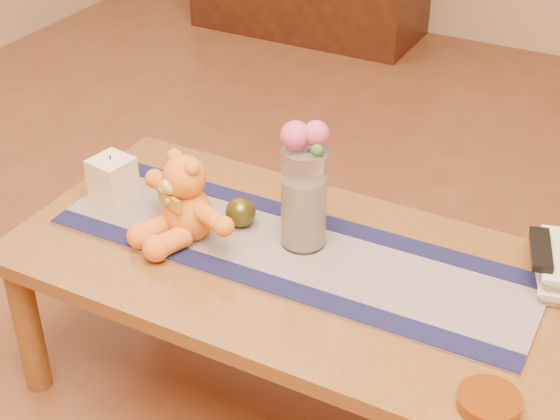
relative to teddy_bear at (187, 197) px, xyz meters
The scene contains 24 objects.
floor 0.63m from the teddy_bear, ahead, with size 5.50×5.50×0.00m, color brown.
coffee_table_top 0.32m from the teddy_bear, ahead, with size 1.40×0.70×0.04m, color brown.
table_leg_fl 0.56m from the teddy_bear, 143.83° to the right, with size 0.07×0.07×0.41m, color brown.
table_leg_bl 0.60m from the teddy_bear, 137.47° to the left, with size 0.07×0.07×0.41m, color brown.
persian_runner 0.28m from the teddy_bear, 13.00° to the left, with size 1.20×0.35×0.01m, color #1B204B.
runner_border_near 0.29m from the teddy_bear, 18.67° to the right, with size 1.20×0.06×0.00m, color #13143A.
runner_border_far 0.34m from the teddy_bear, 38.92° to the left, with size 1.20×0.06×0.00m, color #13143A.
teddy_bear is the anchor object (origin of this frame).
pillar_candle 0.28m from the teddy_bear, behind, with size 0.10×0.10×0.12m, color beige.
candle_wick 0.27m from the teddy_bear, behind, with size 0.00×0.00×0.01m, color black.
glass_vase 0.29m from the teddy_bear, 19.81° to the left, with size 0.11×0.11×0.26m, color silver.
potpourri_fill 0.29m from the teddy_bear, 19.81° to the left, with size 0.09×0.09×0.18m, color beige.
rose_left 0.32m from the teddy_bear, 19.24° to the left, with size 0.07×0.07×0.07m, color #C54576.
rose_right 0.37m from the teddy_bear, 19.11° to the left, with size 0.06×0.06×0.06m, color #C54576.
blue_flower_back 0.36m from the teddy_bear, 25.31° to the left, with size 0.04×0.04×0.04m, color #435092.
blue_flower_side 0.32m from the teddy_bear, 26.07° to the left, with size 0.04×0.04×0.04m, color #435092.
leaf_sprig 0.36m from the teddy_bear, 13.97° to the left, with size 0.03×0.03×0.03m, color #33662D.
bronze_ball 0.15m from the teddy_bear, 44.14° to the left, with size 0.08×0.08×0.08m, color #444116.
book_bottom 0.84m from the teddy_bear, 16.49° to the left, with size 0.17×0.22×0.02m, color beige.
book_lower 0.85m from the teddy_bear, 16.22° to the left, with size 0.16×0.22×0.02m, color beige.
book_upper 0.83m from the teddy_bear, 16.70° to the left, with size 0.17×0.22×0.02m, color beige.
book_top 0.84m from the teddy_bear, 16.35° to the left, with size 0.16×0.22×0.02m, color beige.
tv_remote 0.84m from the teddy_bear, 15.81° to the left, with size 0.04×0.16×0.02m, color black.
amber_dish 0.86m from the teddy_bear, 14.77° to the right, with size 0.12×0.12×0.03m, color #BF5914.
Camera 1 is at (0.71, -1.43, 1.63)m, focal length 53.12 mm.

